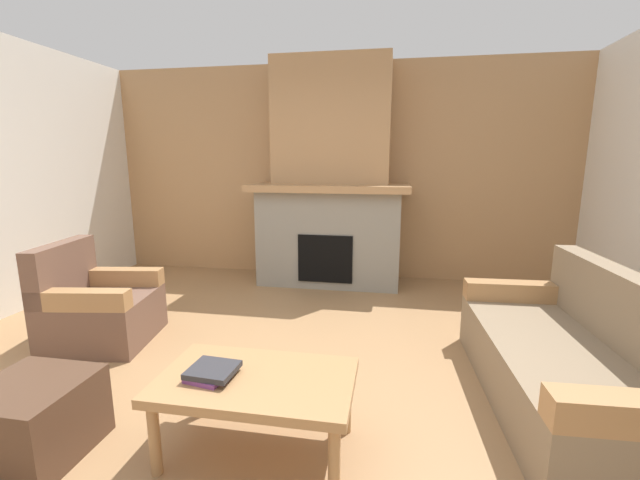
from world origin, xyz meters
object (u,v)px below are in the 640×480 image
Objects in this scene: coffee_table at (256,386)px; fireplace at (330,189)px; armchair at (98,308)px; ottoman at (34,419)px; couch at (571,363)px.

fireplace is at bearing 91.80° from coffee_table.
ottoman is (0.62, -1.27, -0.09)m from armchair.
fireplace is 1.47× the size of couch.
armchair is 1.67× the size of ottoman.
fireplace is 5.19× the size of ottoman.
couch is (1.88, -2.39, -0.88)m from fireplace.
coffee_table is (1.76, -1.05, 0.08)m from armchair.
ottoman is (-1.14, -0.22, -0.18)m from coffee_table.
coffee_table is (0.10, -3.13, -0.79)m from fireplace.
armchair reaches higher than ottoman.
ottoman is at bearing -161.68° from couch.
coffee_table is at bearing -30.89° from armchair.
ottoman is at bearing -168.99° from coffee_table.
armchair is at bearing 116.04° from ottoman.
armchair is at bearing -128.59° from fireplace.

